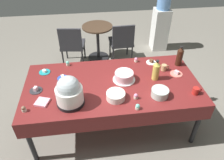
# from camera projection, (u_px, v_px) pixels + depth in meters

# --- Properties ---
(ground) EXTENTS (9.00, 9.00, 0.00)m
(ground) POSITION_uv_depth(u_px,v_px,m) (112.00, 122.00, 3.15)
(ground) COLOR slate
(potluck_table) EXTENTS (2.20, 1.10, 0.75)m
(potluck_table) POSITION_uv_depth(u_px,v_px,m) (112.00, 87.00, 2.73)
(potluck_table) COLOR maroon
(potluck_table) RESTS_ON ground
(frosted_layer_cake) EXTENTS (0.29, 0.29, 0.12)m
(frosted_layer_cake) POSITION_uv_depth(u_px,v_px,m) (124.00, 76.00, 2.71)
(frosted_layer_cake) COLOR silver
(frosted_layer_cake) RESTS_ON potluck_table
(slow_cooker) EXTENTS (0.31, 0.31, 0.36)m
(slow_cooker) POSITION_uv_depth(u_px,v_px,m) (69.00, 92.00, 2.30)
(slow_cooker) COLOR black
(slow_cooker) RESTS_ON potluck_table
(glass_salad_bowl) EXTENTS (0.20, 0.20, 0.09)m
(glass_salad_bowl) POSITION_uv_depth(u_px,v_px,m) (160.00, 93.00, 2.47)
(glass_salad_bowl) COLOR #B2C6BC
(glass_salad_bowl) RESTS_ON potluck_table
(ceramic_snack_bowl) EXTENTS (0.22, 0.22, 0.09)m
(ceramic_snack_bowl) POSITION_uv_depth(u_px,v_px,m) (116.00, 96.00, 2.44)
(ceramic_snack_bowl) COLOR silver
(ceramic_snack_bowl) RESTS_ON potluck_table
(dessert_plate_cobalt) EXTENTS (0.15, 0.15, 0.05)m
(dessert_plate_cobalt) POSITION_uv_depth(u_px,v_px,m) (63.00, 78.00, 2.76)
(dessert_plate_cobalt) COLOR #2D4CB2
(dessert_plate_cobalt) RESTS_ON potluck_table
(dessert_plate_coral) EXTENTS (0.17, 0.17, 0.05)m
(dessert_plate_coral) POSITION_uv_depth(u_px,v_px,m) (176.00, 73.00, 2.83)
(dessert_plate_coral) COLOR #E07266
(dessert_plate_coral) RESTS_ON potluck_table
(dessert_plate_white) EXTENTS (0.14, 0.14, 0.05)m
(dessert_plate_white) POSITION_uv_depth(u_px,v_px,m) (151.00, 62.00, 3.05)
(dessert_plate_white) COLOR white
(dessert_plate_white) RESTS_ON potluck_table
(dessert_plate_teal) EXTENTS (0.15, 0.15, 0.04)m
(dessert_plate_teal) POSITION_uv_depth(u_px,v_px,m) (45.00, 72.00, 2.87)
(dessert_plate_teal) COLOR teal
(dessert_plate_teal) RESTS_ON potluck_table
(dessert_plate_charcoal) EXTENTS (0.15, 0.15, 0.06)m
(dessert_plate_charcoal) POSITION_uv_depth(u_px,v_px,m) (36.00, 90.00, 2.56)
(dessert_plate_charcoal) COLOR #2D2D33
(dessert_plate_charcoal) RESTS_ON potluck_table
(cupcake_berry) EXTENTS (0.05, 0.05, 0.07)m
(cupcake_berry) POSITION_uv_depth(u_px,v_px,m) (136.00, 60.00, 3.06)
(cupcake_berry) COLOR beige
(cupcake_berry) RESTS_ON potluck_table
(cupcake_rose) EXTENTS (0.05, 0.05, 0.07)m
(cupcake_rose) POSITION_uv_depth(u_px,v_px,m) (24.00, 109.00, 2.29)
(cupcake_rose) COLOR beige
(cupcake_rose) RESTS_ON potluck_table
(cupcake_mint) EXTENTS (0.05, 0.05, 0.07)m
(cupcake_mint) POSITION_uv_depth(u_px,v_px,m) (68.00, 63.00, 2.99)
(cupcake_mint) COLOR beige
(cupcake_mint) RESTS_ON potluck_table
(cupcake_cocoa) EXTENTS (0.05, 0.05, 0.07)m
(cupcake_cocoa) POSITION_uv_depth(u_px,v_px,m) (138.00, 107.00, 2.31)
(cupcake_cocoa) COLOR beige
(cupcake_cocoa) RESTS_ON potluck_table
(cupcake_vanilla) EXTENTS (0.05, 0.05, 0.07)m
(cupcake_vanilla) POSITION_uv_depth(u_px,v_px,m) (136.00, 96.00, 2.45)
(cupcake_vanilla) COLOR beige
(cupcake_vanilla) RESTS_ON potluck_table
(soda_bottle_cola) EXTENTS (0.09, 0.09, 0.30)m
(soda_bottle_cola) POSITION_uv_depth(u_px,v_px,m) (180.00, 56.00, 2.93)
(soda_bottle_cola) COLOR #33190F
(soda_bottle_cola) RESTS_ON potluck_table
(soda_bottle_ginger_ale) EXTENTS (0.09, 0.09, 0.28)m
(soda_bottle_ginger_ale) POSITION_uv_depth(u_px,v_px,m) (156.00, 71.00, 2.68)
(soda_bottle_ginger_ale) COLOR gold
(soda_bottle_ginger_ale) RESTS_ON potluck_table
(coffee_mug_red) EXTENTS (0.12, 0.08, 0.09)m
(coffee_mug_red) POSITION_uv_depth(u_px,v_px,m) (196.00, 91.00, 2.51)
(coffee_mug_red) COLOR #B2231E
(coffee_mug_red) RESTS_ON potluck_table
(coffee_mug_tan) EXTENTS (0.11, 0.07, 0.09)m
(coffee_mug_tan) POSITION_uv_depth(u_px,v_px,m) (164.00, 68.00, 2.89)
(coffee_mug_tan) COLOR tan
(coffee_mug_tan) RESTS_ON potluck_table
(paper_napkin_stack) EXTENTS (0.18, 0.18, 0.02)m
(paper_napkin_stack) POSITION_uv_depth(u_px,v_px,m) (42.00, 102.00, 2.40)
(paper_napkin_stack) COLOR pink
(paper_napkin_stack) RESTS_ON potluck_table
(maroon_chair_left) EXTENTS (0.49, 0.49, 0.85)m
(maroon_chair_left) POSITION_uv_depth(u_px,v_px,m) (72.00, 44.00, 4.05)
(maroon_chair_left) COLOR #333338
(maroon_chair_left) RESTS_ON ground
(maroon_chair_right) EXTENTS (0.46, 0.46, 0.85)m
(maroon_chair_right) POSITION_uv_depth(u_px,v_px,m) (122.00, 41.00, 4.15)
(maroon_chair_right) COLOR #333338
(maroon_chair_right) RESTS_ON ground
(round_cafe_table) EXTENTS (0.60, 0.60, 0.72)m
(round_cafe_table) POSITION_uv_depth(u_px,v_px,m) (98.00, 36.00, 4.27)
(round_cafe_table) COLOR #473323
(round_cafe_table) RESTS_ON ground
(water_cooler) EXTENTS (0.32, 0.32, 1.24)m
(water_cooler) POSITION_uv_depth(u_px,v_px,m) (161.00, 23.00, 4.56)
(water_cooler) COLOR silver
(water_cooler) RESTS_ON ground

